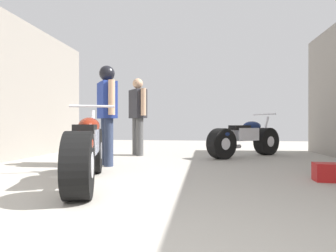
# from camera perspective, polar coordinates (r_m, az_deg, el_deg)

# --- Properties ---
(ground_plane) EXTENTS (15.70, 15.70, 0.00)m
(ground_plane) POSITION_cam_1_polar(r_m,az_deg,el_deg) (3.83, 0.70, -9.71)
(ground_plane) COLOR #A8A399
(motorcycle_maroon_cruiser) EXTENTS (0.89, 1.96, 0.93)m
(motorcycle_maroon_cruiser) POSITION_cam_1_polar(r_m,az_deg,el_deg) (3.21, -16.49, -4.79)
(motorcycle_maroon_cruiser) COLOR black
(motorcycle_maroon_cruiser) RESTS_ON ground_plane
(motorcycle_black_naked) EXTENTS (1.63, 1.44, 0.91)m
(motorcycle_black_naked) POSITION_cam_1_polar(r_m,az_deg,el_deg) (5.91, 15.49, -2.57)
(motorcycle_black_naked) COLOR black
(motorcycle_black_naked) RESTS_ON ground_plane
(mechanic_in_blue) EXTENTS (0.50, 0.59, 1.67)m
(mechanic_in_blue) POSITION_cam_1_polar(r_m,az_deg,el_deg) (6.02, -6.28, 2.94)
(mechanic_in_blue) COLOR #4C4C4C
(mechanic_in_blue) RESTS_ON ground_plane
(mechanic_with_helmet) EXTENTS (0.45, 0.58, 1.62)m
(mechanic_with_helmet) POSITION_cam_1_polar(r_m,az_deg,el_deg) (4.59, -12.52, 4.12)
(mechanic_with_helmet) COLOR #2D3851
(mechanic_with_helmet) RESTS_ON ground_plane
(red_toolbox) EXTENTS (0.41, 0.24, 0.21)m
(red_toolbox) POSITION_cam_1_polar(r_m,az_deg,el_deg) (3.78, 30.93, -8.25)
(red_toolbox) COLOR #B21919
(red_toolbox) RESTS_ON ground_plane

